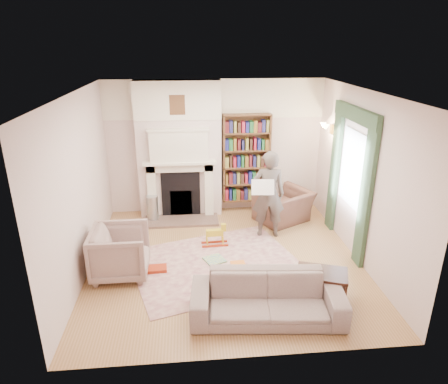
{
  "coord_description": "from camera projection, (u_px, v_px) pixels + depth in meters",
  "views": [
    {
      "loc": [
        -0.58,
        -5.92,
        3.52
      ],
      "look_at": [
        0.0,
        0.25,
        1.15
      ],
      "focal_mm": 32.0,
      "sensor_mm": 36.0,
      "label": 1
    }
  ],
  "objects": [
    {
      "name": "rocking_horse",
      "position": [
        215.0,
        235.0,
        7.23
      ],
      "size": [
        0.49,
        0.21,
        0.42
      ],
      "primitive_type": null,
      "rotation": [
        0.0,
        0.0,
        0.04
      ],
      "color": "gold",
      "rests_on": "rug"
    },
    {
      "name": "pelmet",
      "position": [
        356.0,
        114.0,
        6.53
      ],
      "size": [
        0.09,
        1.7,
        0.24
      ],
      "primitive_type": "cube",
      "color": "#324C31",
      "rests_on": "wall_right"
    },
    {
      "name": "sofa",
      "position": [
        267.0,
        298.0,
        5.32
      ],
      "size": [
        2.09,
        0.98,
        0.59
      ],
      "primitive_type": "imported",
      "rotation": [
        0.0,
        0.0,
        -0.09
      ],
      "color": "#9E9582",
      "rests_on": "floor"
    },
    {
      "name": "newspaper",
      "position": [
        263.0,
        187.0,
        7.12
      ],
      "size": [
        0.41,
        0.15,
        0.27
      ],
      "primitive_type": "cube",
      "rotation": [
        -0.35,
        0.0,
        -0.08
      ],
      "color": "white",
      "rests_on": "man_reading"
    },
    {
      "name": "coffee_table",
      "position": [
        321.0,
        285.0,
        5.72
      ],
      "size": [
        0.81,
        0.66,
        0.45
      ],
      "primitive_type": null,
      "rotation": [
        0.0,
        0.0,
        -0.34
      ],
      "color": "#381C13",
      "rests_on": "floor"
    },
    {
      "name": "wall_back",
      "position": [
        215.0,
        147.0,
        8.41
      ],
      "size": [
        4.5,
        0.0,
        4.5
      ],
      "primitive_type": "plane",
      "rotation": [
        1.57,
        0.0,
        0.0
      ],
      "color": "silver",
      "rests_on": "floor"
    },
    {
      "name": "armchair_left",
      "position": [
        120.0,
        252.0,
        6.27
      ],
      "size": [
        0.88,
        0.86,
        0.8
      ],
      "primitive_type": "imported",
      "rotation": [
        0.0,
        0.0,
        1.58
      ],
      "color": "#A49A87",
      "rests_on": "floor"
    },
    {
      "name": "curtain_left",
      "position": [
        366.0,
        197.0,
        6.3
      ],
      "size": [
        0.07,
        0.32,
        2.4
      ],
      "primitive_type": "cube",
      "color": "#324C31",
      "rests_on": "floor"
    },
    {
      "name": "bookcase",
      "position": [
        246.0,
        158.0,
        8.42
      ],
      "size": [
        1.0,
        0.24,
        1.85
      ],
      "primitive_type": "cube",
      "color": "brown",
      "rests_on": "floor"
    },
    {
      "name": "paraffin_heater",
      "position": [
        152.0,
        209.0,
        8.2
      ],
      "size": [
        0.28,
        0.28,
        0.55
      ],
      "primitive_type": "cylinder",
      "rotation": [
        0.0,
        0.0,
        0.16
      ],
      "color": "#A7AAAF",
      "rests_on": "floor"
    },
    {
      "name": "wall_left",
      "position": [
        80.0,
        187.0,
        6.12
      ],
      "size": [
        0.0,
        4.5,
        4.5
      ],
      "primitive_type": "plane",
      "rotation": [
        1.57,
        0.0,
        1.57
      ],
      "color": "silver",
      "rests_on": "floor"
    },
    {
      "name": "armchair_reading",
      "position": [
        283.0,
        206.0,
        8.18
      ],
      "size": [
        1.31,
        1.26,
        0.66
      ],
      "primitive_type": "imported",
      "rotation": [
        0.0,
        0.0,
        3.64
      ],
      "color": "#50312A",
      "rests_on": "floor"
    },
    {
      "name": "ceiling",
      "position": [
        226.0,
        93.0,
        5.82
      ],
      "size": [
        4.5,
        4.5,
        0.0
      ],
      "primitive_type": "plane",
      "rotation": [
        3.14,
        0.0,
        0.0
      ],
      "color": "white",
      "rests_on": "wall_back"
    },
    {
      "name": "floor",
      "position": [
        225.0,
        260.0,
        6.82
      ],
      "size": [
        4.5,
        4.5,
        0.0
      ],
      "primitive_type": "plane",
      "color": "olive",
      "rests_on": "ground"
    },
    {
      "name": "game_box_lid",
      "position": [
        156.0,
        269.0,
        6.48
      ],
      "size": [
        0.35,
        0.24,
        0.06
      ],
      "primitive_type": "cube",
      "rotation": [
        0.0,
        0.0,
        0.06
      ],
      "color": "#A32C12",
      "rests_on": "rug"
    },
    {
      "name": "curtain_right",
      "position": [
        335.0,
        170.0,
        7.6
      ],
      "size": [
        0.07,
        0.32,
        2.4
      ],
      "primitive_type": "cube",
      "color": "#324C31",
      "rests_on": "floor"
    },
    {
      "name": "comic_annuals",
      "position": [
        242.0,
        268.0,
        6.53
      ],
      "size": [
        0.62,
        0.5,
        0.02
      ],
      "color": "red",
      "rests_on": "rug"
    },
    {
      "name": "fireplace",
      "position": [
        179.0,
        151.0,
        8.16
      ],
      "size": [
        1.7,
        0.58,
        2.8
      ],
      "color": "silver",
      "rests_on": "floor"
    },
    {
      "name": "wall_right",
      "position": [
        362.0,
        179.0,
        6.51
      ],
      "size": [
        0.0,
        4.5,
        4.5
      ],
      "primitive_type": "plane",
      "rotation": [
        1.57,
        0.0,
        -1.57
      ],
      "color": "silver",
      "rests_on": "floor"
    },
    {
      "name": "rug",
      "position": [
        216.0,
        264.0,
        6.68
      ],
      "size": [
        3.16,
        2.74,
        0.01
      ],
      "primitive_type": "cube",
      "rotation": [
        0.0,
        0.0,
        0.29
      ],
      "color": "beige",
      "rests_on": "floor"
    },
    {
      "name": "board_game",
      "position": [
        215.0,
        260.0,
        6.77
      ],
      "size": [
        0.42,
        0.42,
        0.03
      ],
      "primitive_type": "cube",
      "rotation": [
        0.0,
        0.0,
        0.41
      ],
      "color": "#E6E351",
      "rests_on": "rug"
    },
    {
      "name": "wall_front",
      "position": [
        246.0,
        254.0,
        4.22
      ],
      "size": [
        4.5,
        0.0,
        4.5
      ],
      "primitive_type": "plane",
      "rotation": [
        -1.57,
        0.0,
        0.0
      ],
      "color": "silver",
      "rests_on": "floor"
    },
    {
      "name": "man_reading",
      "position": [
        268.0,
        194.0,
        7.4
      ],
      "size": [
        0.64,
        0.45,
        1.67
      ],
      "primitive_type": "imported",
      "rotation": [
        0.0,
        0.0,
        3.06
      ],
      "color": "#4F453F",
      "rests_on": "floor"
    },
    {
      "name": "wall_sconce",
      "position": [
        322.0,
        129.0,
        7.71
      ],
      "size": [
        0.2,
        0.24,
        0.24
      ],
      "primitive_type": null,
      "color": "gold",
      "rests_on": "wall_right"
    },
    {
      "name": "window",
      "position": [
        352.0,
        168.0,
        6.87
      ],
      "size": [
        0.02,
        0.9,
        1.3
      ],
      "primitive_type": "cube",
      "color": "silver",
      "rests_on": "wall_right"
    }
  ]
}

